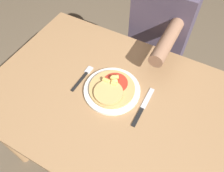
{
  "coord_description": "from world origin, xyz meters",
  "views": [
    {
      "loc": [
        0.27,
        -0.48,
        1.6
      ],
      "look_at": [
        -0.01,
        0.03,
        0.79
      ],
      "focal_mm": 35.0,
      "sensor_mm": 36.0,
      "label": 1
    }
  ],
  "objects_px": {
    "fork": "(83,77)",
    "person_diner": "(161,31)",
    "knife": "(143,107)",
    "plate": "(112,90)",
    "pizza": "(111,88)",
    "dining_table": "(111,108)"
  },
  "relations": [
    {
      "from": "knife",
      "to": "dining_table",
      "type": "bearing_deg",
      "value": -174.64
    },
    {
      "from": "pizza",
      "to": "fork",
      "type": "distance_m",
      "value": 0.17
    },
    {
      "from": "person_diner",
      "to": "pizza",
      "type": "bearing_deg",
      "value": -93.87
    },
    {
      "from": "knife",
      "to": "person_diner",
      "type": "distance_m",
      "value": 0.59
    },
    {
      "from": "fork",
      "to": "knife",
      "type": "distance_m",
      "value": 0.33
    },
    {
      "from": "knife",
      "to": "pizza",
      "type": "bearing_deg",
      "value": 176.65
    },
    {
      "from": "person_diner",
      "to": "plate",
      "type": "bearing_deg",
      "value": -93.79
    },
    {
      "from": "dining_table",
      "to": "plate",
      "type": "relative_size",
      "value": 4.38
    },
    {
      "from": "fork",
      "to": "person_diner",
      "type": "height_order",
      "value": "person_diner"
    },
    {
      "from": "fork",
      "to": "person_diner",
      "type": "relative_size",
      "value": 0.14
    },
    {
      "from": "person_diner",
      "to": "dining_table",
      "type": "bearing_deg",
      "value": -92.9
    },
    {
      "from": "pizza",
      "to": "person_diner",
      "type": "height_order",
      "value": "person_diner"
    },
    {
      "from": "knife",
      "to": "person_diner",
      "type": "height_order",
      "value": "person_diner"
    },
    {
      "from": "dining_table",
      "to": "knife",
      "type": "height_order",
      "value": "knife"
    },
    {
      "from": "fork",
      "to": "knife",
      "type": "relative_size",
      "value": 0.8
    },
    {
      "from": "dining_table",
      "to": "pizza",
      "type": "bearing_deg",
      "value": 108.7
    },
    {
      "from": "fork",
      "to": "pizza",
      "type": "bearing_deg",
      "value": -2.77
    },
    {
      "from": "knife",
      "to": "person_diner",
      "type": "relative_size",
      "value": 0.18
    },
    {
      "from": "dining_table",
      "to": "plate",
      "type": "height_order",
      "value": "plate"
    },
    {
      "from": "plate",
      "to": "knife",
      "type": "bearing_deg",
      "value": -4.58
    },
    {
      "from": "pizza",
      "to": "plate",
      "type": "bearing_deg",
      "value": 73.26
    },
    {
      "from": "knife",
      "to": "plate",
      "type": "bearing_deg",
      "value": 175.42
    }
  ]
}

